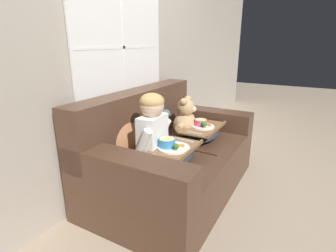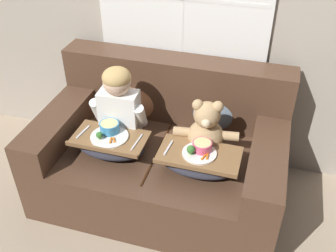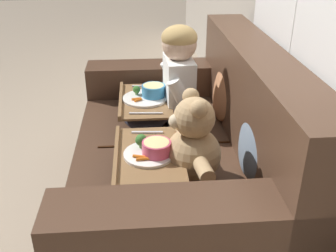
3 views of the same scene
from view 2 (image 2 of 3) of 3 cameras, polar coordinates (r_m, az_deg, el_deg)
The scene contains 8 objects.
ground_plane at distance 2.91m, azimuth -1.05°, elevation -9.53°, with size 14.00×14.00×0.00m, color tan.
couch at distance 2.74m, azimuth -0.69°, elevation -3.86°, with size 1.62×0.99×0.89m.
throw_pillow_behind_child at distance 2.85m, azimuth -5.01°, elevation 4.56°, with size 0.38×0.18×0.39m.
throw_pillow_behind_teddy at distance 2.71m, azimuth 6.70°, elevation 2.73°, with size 0.34×0.16×0.35m.
child_figure at distance 2.58m, azimuth -7.19°, elevation 3.66°, with size 0.38×0.19×0.52m.
teddy_bear at distance 2.50m, azimuth 5.53°, elevation -0.77°, with size 0.42×0.30×0.39m.
lap_tray_child at distance 2.57m, azimuth -8.39°, elevation -2.50°, with size 0.48×0.28×0.20m.
lap_tray_teddy at distance 2.42m, azimuth 4.51°, elevation -5.02°, with size 0.50×0.29×0.20m.
Camera 2 is at (0.62, -1.94, 2.08)m, focal length 42.00 mm.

